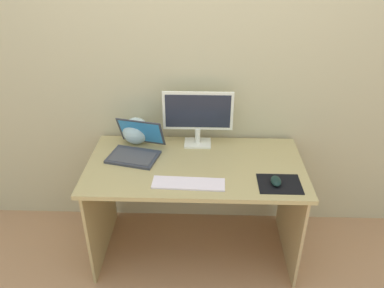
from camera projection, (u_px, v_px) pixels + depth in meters
ground_plane at (195, 248)px, 2.74m from camera, size 8.00×8.00×0.00m
wall_back at (197, 63)px, 2.47m from camera, size 6.00×0.04×2.50m
desk at (195, 184)px, 2.46m from camera, size 1.36×0.71×0.72m
monitor at (198, 115)px, 2.50m from camera, size 0.46×0.14×0.38m
laptop at (136, 148)px, 2.47m from camera, size 0.37×0.37×0.21m
fishbowl at (136, 131)px, 2.59m from camera, size 0.18×0.18×0.18m
keyboard_external at (188, 183)px, 2.20m from camera, size 0.43×0.14×0.01m
mousepad at (279, 184)px, 2.20m from camera, size 0.25×0.20×0.00m
mouse at (276, 181)px, 2.19m from camera, size 0.06×0.10×0.04m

